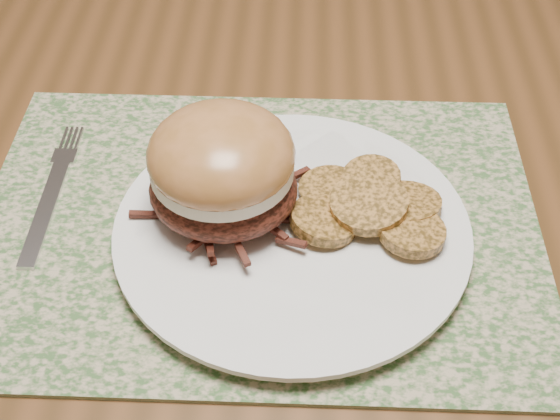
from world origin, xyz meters
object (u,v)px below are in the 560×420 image
(dinner_plate, at_px, (292,232))
(pork_sandwich, at_px, (222,169))
(dining_table, at_px, (305,183))
(fork, at_px, (53,191))

(dinner_plate, height_order, pork_sandwich, pork_sandwich)
(dining_table, bearing_deg, dinner_plate, -93.60)
(dining_table, bearing_deg, fork, -152.63)
(pork_sandwich, xyz_separation_m, fork, (-0.15, 0.03, -0.06))
(pork_sandwich, distance_m, fork, 0.16)
(pork_sandwich, bearing_deg, dining_table, 74.88)
(dinner_plate, xyz_separation_m, pork_sandwich, (-0.05, 0.02, 0.05))
(dinner_plate, height_order, fork, dinner_plate)
(dining_table, distance_m, dinner_plate, 0.18)
(dining_table, height_order, dinner_plate, dinner_plate)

